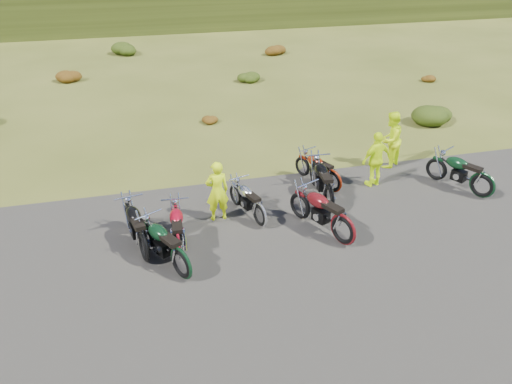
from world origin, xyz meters
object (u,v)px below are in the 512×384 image
object	(u,v)px
motorcycle_3	(260,226)
motorcycle_7	(479,198)
motorcycle_0	(146,261)
person_middle	(217,192)

from	to	relation	value
motorcycle_3	motorcycle_7	distance (m)	6.59
motorcycle_0	motorcycle_7	distance (m)	9.63
motorcycle_7	person_middle	distance (m)	7.67
motorcycle_0	person_middle	distance (m)	2.60
motorcycle_3	person_middle	xyz separation A→B (m)	(-0.99, 0.61, 0.84)
motorcycle_7	motorcycle_3	bearing A→B (deg)	61.75
motorcycle_3	person_middle	size ratio (longest dim) A/B	1.13
motorcycle_0	motorcycle_3	xyz separation A→B (m)	(3.00, 0.80, 0.00)
motorcycle_0	motorcycle_7	world-z (taller)	same
motorcycle_7	motorcycle_0	bearing A→B (deg)	66.70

